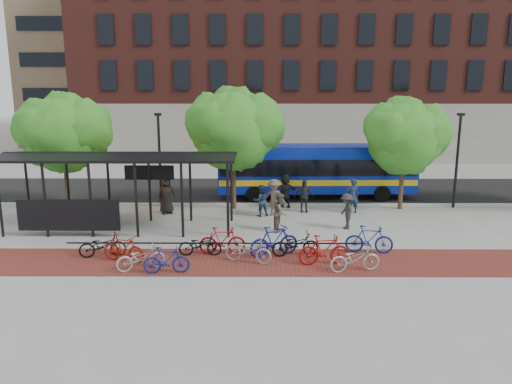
{
  "coord_description": "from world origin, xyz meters",
  "views": [
    {
      "loc": [
        -1.64,
        -22.97,
        6.65
      ],
      "look_at": [
        -1.79,
        0.18,
        1.6
      ],
      "focal_mm": 35.0,
      "sensor_mm": 36.0,
      "label": 1
    }
  ],
  "objects_px": {
    "bike_6": "(248,250)",
    "pedestrian_2": "(261,201)",
    "bus_shelter": "(117,165)",
    "pedestrian_3": "(274,197)",
    "bike_2": "(141,258)",
    "bike_9": "(324,250)",
    "pedestrian_8": "(280,212)",
    "bike_11": "(369,239)",
    "bike_4": "(200,245)",
    "bus": "(316,168)",
    "pedestrian_7": "(353,196)",
    "pedestrian_0": "(167,195)",
    "lamp_post_left": "(160,158)",
    "bike_0": "(102,245)",
    "bike_5": "(222,240)",
    "bike_10": "(355,258)",
    "tree_b": "(235,126)",
    "bike_8": "(295,244)",
    "pedestrian_4": "(304,196)",
    "tree_a": "(65,130)",
    "bike_1": "(124,248)",
    "tree_c": "(406,134)",
    "bike_7": "(274,241)",
    "pedestrian_5": "(285,191)",
    "bike_3": "(166,260)",
    "lamp_post_right": "(457,158)"
  },
  "relations": [
    {
      "from": "bike_6",
      "to": "pedestrian_2",
      "type": "height_order",
      "value": "pedestrian_2"
    },
    {
      "from": "bike_5",
      "to": "bike_11",
      "type": "distance_m",
      "value": 5.86
    },
    {
      "from": "bike_0",
      "to": "bike_5",
      "type": "bearing_deg",
      "value": -98.2
    },
    {
      "from": "tree_b",
      "to": "bike_2",
      "type": "distance_m",
      "value": 10.46
    },
    {
      "from": "lamp_post_left",
      "to": "bus",
      "type": "bearing_deg",
      "value": 16.1
    },
    {
      "from": "bike_5",
      "to": "bike_6",
      "type": "xyz_separation_m",
      "value": [
        1.06,
        -0.99,
        -0.07
      ]
    },
    {
      "from": "pedestrian_2",
      "to": "bike_2",
      "type": "bearing_deg",
      "value": 42.36
    },
    {
      "from": "bus",
      "to": "bike_2",
      "type": "bearing_deg",
      "value": -123.88
    },
    {
      "from": "bike_2",
      "to": "bike_9",
      "type": "distance_m",
      "value": 6.75
    },
    {
      "from": "bike_6",
      "to": "bike_8",
      "type": "height_order",
      "value": "bike_6"
    },
    {
      "from": "tree_c",
      "to": "pedestrian_8",
      "type": "bearing_deg",
      "value": -147.73
    },
    {
      "from": "pedestrian_3",
      "to": "bike_6",
      "type": "bearing_deg",
      "value": -86.54
    },
    {
      "from": "bike_0",
      "to": "pedestrian_5",
      "type": "bearing_deg",
      "value": -56.62
    },
    {
      "from": "bike_10",
      "to": "tree_b",
      "type": "bearing_deg",
      "value": 14.98
    },
    {
      "from": "tree_b",
      "to": "bike_0",
      "type": "height_order",
      "value": "tree_b"
    },
    {
      "from": "bus_shelter",
      "to": "lamp_post_left",
      "type": "distance_m",
      "value": 4.24
    },
    {
      "from": "bike_11",
      "to": "pedestrian_4",
      "type": "distance_m",
      "value": 6.83
    },
    {
      "from": "bike_6",
      "to": "pedestrian_2",
      "type": "relative_size",
      "value": 1.14
    },
    {
      "from": "bike_2",
      "to": "pedestrian_8",
      "type": "relative_size",
      "value": 1.01
    },
    {
      "from": "bus",
      "to": "bike_6",
      "type": "bearing_deg",
      "value": -109.85
    },
    {
      "from": "pedestrian_8",
      "to": "pedestrian_7",
      "type": "bearing_deg",
      "value": -29.27
    },
    {
      "from": "tree_a",
      "to": "pedestrian_2",
      "type": "bearing_deg",
      "value": -8.79
    },
    {
      "from": "tree_a",
      "to": "pedestrian_0",
      "type": "distance_m",
      "value": 6.44
    },
    {
      "from": "pedestrian_7",
      "to": "pedestrian_0",
      "type": "bearing_deg",
      "value": -8.54
    },
    {
      "from": "bike_11",
      "to": "pedestrian_4",
      "type": "height_order",
      "value": "pedestrian_4"
    },
    {
      "from": "bike_4",
      "to": "bus",
      "type": "bearing_deg",
      "value": -30.07
    },
    {
      "from": "bus_shelter",
      "to": "pedestrian_3",
      "type": "height_order",
      "value": "bus_shelter"
    },
    {
      "from": "bike_1",
      "to": "tree_c",
      "type": "bearing_deg",
      "value": -38.42
    },
    {
      "from": "bike_5",
      "to": "bike_4",
      "type": "bearing_deg",
      "value": 102.54
    },
    {
      "from": "bike_11",
      "to": "pedestrian_8",
      "type": "relative_size",
      "value": 1.07
    },
    {
      "from": "pedestrian_0",
      "to": "bike_6",
      "type": "bearing_deg",
      "value": -81.64
    },
    {
      "from": "bike_9",
      "to": "pedestrian_2",
      "type": "height_order",
      "value": "pedestrian_2"
    },
    {
      "from": "tree_a",
      "to": "pedestrian_0",
      "type": "xyz_separation_m",
      "value": [
        5.45,
        -1.07,
        -3.26
      ]
    },
    {
      "from": "bike_0",
      "to": "bike_6",
      "type": "distance_m",
      "value": 5.75
    },
    {
      "from": "tree_a",
      "to": "pedestrian_3",
      "type": "distance_m",
      "value": 11.6
    },
    {
      "from": "bus",
      "to": "bike_8",
      "type": "height_order",
      "value": "bus"
    },
    {
      "from": "pedestrian_3",
      "to": "bike_4",
      "type": "bearing_deg",
      "value": -103.59
    },
    {
      "from": "bike_10",
      "to": "pedestrian_5",
      "type": "relative_size",
      "value": 1.01
    },
    {
      "from": "bike_3",
      "to": "bike_11",
      "type": "distance_m",
      "value": 8.02
    },
    {
      "from": "bike_5",
      "to": "pedestrian_4",
      "type": "distance_m",
      "value": 7.67
    },
    {
      "from": "bus",
      "to": "bike_11",
      "type": "distance_m",
      "value": 10.17
    },
    {
      "from": "lamp_post_left",
      "to": "pedestrian_4",
      "type": "xyz_separation_m",
      "value": [
        7.72,
        -1.01,
        -1.88
      ]
    },
    {
      "from": "bike_10",
      "to": "lamp_post_right",
      "type": "bearing_deg",
      "value": -48.85
    },
    {
      "from": "bike_7",
      "to": "bike_10",
      "type": "distance_m",
      "value": 3.31
    },
    {
      "from": "bus",
      "to": "pedestrian_4",
      "type": "distance_m",
      "value": 3.79
    },
    {
      "from": "tree_b",
      "to": "pedestrian_8",
      "type": "bearing_deg",
      "value": -62.21
    },
    {
      "from": "lamp_post_right",
      "to": "pedestrian_7",
      "type": "height_order",
      "value": "lamp_post_right"
    },
    {
      "from": "bus_shelter",
      "to": "bike_8",
      "type": "relative_size",
      "value": 5.74
    },
    {
      "from": "bike_4",
      "to": "bike_11",
      "type": "relative_size",
      "value": 0.89
    },
    {
      "from": "bus_shelter",
      "to": "pedestrian_4",
      "type": "relative_size",
      "value": 6.13
    }
  ]
}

